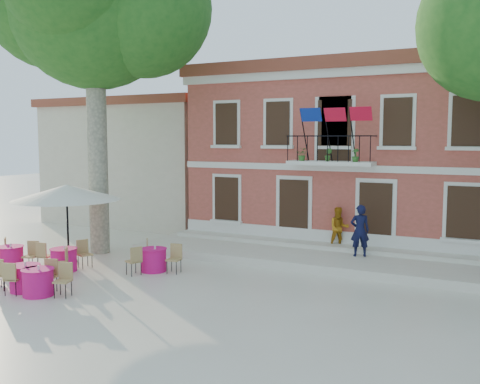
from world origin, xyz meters
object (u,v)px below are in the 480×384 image
object	(u,v)px
patio_umbrella	(67,193)
cafe_table_1	(25,277)
plane_tree_west	(94,4)
pedestrian_orange	(339,228)
cafe_table_3	(64,259)
cafe_table_2	(10,256)
cafe_table_4	(154,259)
cafe_table_0	(38,281)
pedestrian_navy	(360,231)

from	to	relation	value
patio_umbrella	cafe_table_1	bearing A→B (deg)	-65.20
plane_tree_west	pedestrian_orange	bearing A→B (deg)	22.60
plane_tree_west	cafe_table_3	bearing A→B (deg)	-71.51
cafe_table_2	cafe_table_4	world-z (taller)	same
cafe_table_0	pedestrian_orange	bearing A→B (deg)	55.20
cafe_table_4	cafe_table_2	bearing A→B (deg)	-157.29
cafe_table_1	cafe_table_4	size ratio (longest dim) A/B	1.06
plane_tree_west	cafe_table_2	size ratio (longest dim) A/B	6.97
plane_tree_west	cafe_table_3	size ratio (longest dim) A/B	6.85
patio_umbrella	pedestrian_navy	size ratio (longest dim) A/B	2.06
cafe_table_1	cafe_table_4	world-z (taller)	same
cafe_table_3	cafe_table_2	bearing A→B (deg)	-163.32
cafe_table_0	cafe_table_1	xyz separation A→B (m)	(-0.70, 0.16, 0.00)
pedestrian_orange	cafe_table_1	world-z (taller)	pedestrian_orange
patio_umbrella	cafe_table_2	bearing A→B (deg)	-125.34
cafe_table_0	cafe_table_1	world-z (taller)	same
cafe_table_3	cafe_table_0	bearing A→B (deg)	-59.24
patio_umbrella	cafe_table_0	size ratio (longest dim) A/B	1.92
plane_tree_west	pedestrian_navy	size ratio (longest dim) A/B	6.98
cafe_table_0	plane_tree_west	bearing A→B (deg)	114.41
cafe_table_1	cafe_table_3	xyz separation A→B (m)	(-0.72, 2.24, 0.01)
patio_umbrella	plane_tree_west	bearing A→B (deg)	95.49
plane_tree_west	cafe_table_2	bearing A→B (deg)	-105.30
plane_tree_west	cafe_table_0	xyz separation A→B (m)	(2.38, -5.24, -8.96)
patio_umbrella	cafe_table_0	xyz separation A→B (m)	(2.20, -3.40, -2.09)
patio_umbrella	cafe_table_3	bearing A→B (deg)	-52.29
cafe_table_2	patio_umbrella	bearing A→B (deg)	54.66
plane_tree_west	patio_umbrella	xyz separation A→B (m)	(0.18, -1.84, -6.87)
pedestrian_orange	cafe_table_3	xyz separation A→B (m)	(-7.52, -6.37, -0.65)
patio_umbrella	pedestrian_navy	xyz separation A→B (m)	(9.33, 4.38, -1.30)
pedestrian_navy	cafe_table_1	world-z (taller)	pedestrian_navy
cafe_table_2	cafe_table_0	bearing A→B (deg)	-29.03
cafe_table_4	cafe_table_1	bearing A→B (deg)	-118.58
patio_umbrella	cafe_table_1	distance (m)	4.14
pedestrian_orange	cafe_table_1	bearing A→B (deg)	-154.42
plane_tree_west	patio_umbrella	distance (m)	7.12
pedestrian_navy	cafe_table_4	xyz separation A→B (m)	(-5.88, -4.03, -0.78)
pedestrian_orange	cafe_table_3	bearing A→B (deg)	-165.88
cafe_table_1	cafe_table_2	world-z (taller)	same
pedestrian_navy	cafe_table_3	world-z (taller)	pedestrian_navy
cafe_table_2	cafe_table_3	xyz separation A→B (m)	(1.88, 0.56, 0.00)
cafe_table_3	cafe_table_4	xyz separation A→B (m)	(2.68, 1.34, 0.00)
patio_umbrella	pedestrian_orange	size ratio (longest dim) A/B	2.42
plane_tree_west	patio_umbrella	size ratio (longest dim) A/B	3.38
cafe_table_4	pedestrian_navy	bearing A→B (deg)	34.43
cafe_table_2	cafe_table_4	size ratio (longest dim) A/B	0.98
cafe_table_4	plane_tree_west	bearing A→B (deg)	157.60
cafe_table_2	cafe_table_1	bearing A→B (deg)	-32.79
cafe_table_0	cafe_table_2	bearing A→B (deg)	150.97
patio_umbrella	cafe_table_3	xyz separation A→B (m)	(0.77, -1.00, -2.08)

